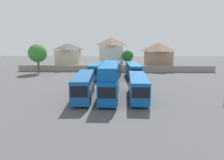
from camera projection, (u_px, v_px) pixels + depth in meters
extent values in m
plane|color=#4C4C4F|center=(114.00, 77.00, 47.15)|extent=(140.00, 140.00, 0.00)
cube|color=gray|center=(115.00, 69.00, 54.76)|extent=(56.00, 0.50, 1.80)
cube|color=#175297|center=(84.00, 85.00, 29.31)|extent=(3.20, 11.35, 3.17)
cube|color=black|center=(79.00, 92.00, 23.72)|extent=(2.16, 0.23, 1.43)
cube|color=black|center=(84.00, 82.00, 29.24)|extent=(3.18, 10.45, 1.00)
cylinder|color=black|center=(90.00, 100.00, 26.21)|extent=(0.37, 1.12, 1.10)
cylinder|color=black|center=(73.00, 100.00, 26.14)|extent=(0.37, 1.12, 1.10)
cylinder|color=black|center=(93.00, 88.00, 33.02)|extent=(0.37, 1.12, 1.10)
cylinder|color=black|center=(80.00, 88.00, 32.96)|extent=(0.37, 1.12, 1.10)
cube|color=#0C55A5|center=(110.00, 85.00, 29.34)|extent=(2.66, 12.00, 3.11)
cube|color=black|center=(107.00, 93.00, 23.39)|extent=(2.20, 0.11, 1.40)
cube|color=black|center=(110.00, 83.00, 29.27)|extent=(2.69, 11.05, 0.98)
cube|color=#0C55A5|center=(110.00, 69.00, 29.17)|extent=(2.60, 11.41, 1.70)
cube|color=black|center=(110.00, 69.00, 29.17)|extent=(2.68, 10.81, 1.19)
cylinder|color=black|center=(117.00, 101.00, 25.92)|extent=(0.31, 1.10, 1.10)
cylinder|color=black|center=(100.00, 101.00, 26.03)|extent=(0.31, 1.10, 1.10)
cylinder|color=black|center=(118.00, 88.00, 33.19)|extent=(0.31, 1.10, 1.10)
cylinder|color=black|center=(105.00, 88.00, 33.30)|extent=(0.31, 1.10, 1.10)
cube|color=#1057A2|center=(138.00, 86.00, 28.83)|extent=(2.79, 10.56, 3.02)
cube|color=black|center=(141.00, 93.00, 23.60)|extent=(2.19, 0.14, 1.36)
cube|color=black|center=(138.00, 84.00, 28.76)|extent=(2.81, 9.73, 0.95)
cylinder|color=black|center=(148.00, 101.00, 25.83)|extent=(0.33, 1.11, 1.10)
cylinder|color=black|center=(131.00, 101.00, 25.98)|extent=(0.33, 1.11, 1.10)
cylinder|color=black|center=(143.00, 89.00, 32.19)|extent=(0.33, 1.11, 1.10)
cylinder|color=black|center=(130.00, 89.00, 32.35)|extent=(0.33, 1.11, 1.10)
cube|color=#0C6096|center=(96.00, 70.00, 44.98)|extent=(2.63, 10.43, 3.11)
cube|color=black|center=(93.00, 72.00, 39.80)|extent=(2.14, 0.12, 1.40)
cube|color=black|center=(96.00, 68.00, 44.91)|extent=(2.65, 9.60, 0.98)
cylinder|color=black|center=(99.00, 78.00, 42.03)|extent=(0.32, 1.11, 1.10)
cylinder|color=black|center=(89.00, 78.00, 42.16)|extent=(0.32, 1.11, 1.10)
cylinder|color=black|center=(103.00, 74.00, 48.34)|extent=(0.32, 1.11, 1.10)
cylinder|color=black|center=(94.00, 74.00, 48.47)|extent=(0.32, 1.11, 1.10)
cube|color=#166095|center=(114.00, 70.00, 45.13)|extent=(3.37, 11.48, 3.19)
cube|color=black|center=(111.00, 72.00, 39.51)|extent=(2.23, 0.25, 1.44)
cube|color=black|center=(114.00, 68.00, 45.05)|extent=(3.34, 10.58, 1.00)
cylinder|color=black|center=(118.00, 79.00, 41.85)|extent=(0.38, 1.12, 1.10)
cylinder|color=black|center=(107.00, 78.00, 42.10)|extent=(0.38, 1.12, 1.10)
cylinder|color=black|center=(120.00, 73.00, 48.69)|extent=(0.38, 1.12, 1.10)
cylinder|color=black|center=(111.00, 73.00, 48.95)|extent=(0.38, 1.12, 1.10)
cube|color=#0F64A7|center=(133.00, 70.00, 44.73)|extent=(3.13, 11.02, 3.10)
cube|color=black|center=(136.00, 72.00, 39.29)|extent=(2.24, 0.20, 1.40)
cube|color=black|center=(133.00, 69.00, 44.66)|extent=(3.12, 10.15, 0.98)
cylinder|color=black|center=(140.00, 79.00, 41.70)|extent=(0.36, 1.11, 1.10)
cylinder|color=black|center=(130.00, 79.00, 41.66)|extent=(0.36, 1.11, 1.10)
cylinder|color=black|center=(136.00, 74.00, 48.32)|extent=(0.36, 1.11, 1.10)
cylinder|color=black|center=(127.00, 74.00, 48.29)|extent=(0.36, 1.11, 1.10)
cube|color=beige|center=(69.00, 59.00, 62.08)|extent=(7.19, 6.88, 5.96)
pyramid|color=#514C4C|center=(68.00, 46.00, 61.30)|extent=(7.55, 7.22, 2.03)
cube|color=silver|center=(112.00, 57.00, 61.32)|extent=(7.19, 6.44, 7.36)
pyramid|color=brown|center=(112.00, 41.00, 60.37)|extent=(7.54, 6.77, 2.42)
cube|color=#9E7A60|center=(158.00, 60.00, 59.63)|extent=(7.48, 7.71, 5.64)
pyramid|color=brown|center=(158.00, 47.00, 58.83)|extent=(7.86, 8.09, 2.61)
cylinder|color=brown|center=(127.00, 65.00, 56.94)|extent=(0.50, 0.50, 3.18)
sphere|color=#235B23|center=(127.00, 56.00, 56.41)|extent=(3.35, 3.35, 3.35)
cylinder|color=brown|center=(39.00, 66.00, 52.42)|extent=(0.50, 0.50, 3.70)
sphere|color=#387F33|center=(38.00, 53.00, 51.73)|extent=(4.89, 4.89, 4.89)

